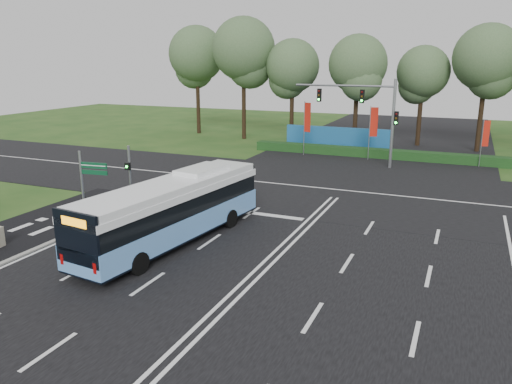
# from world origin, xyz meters

# --- Properties ---
(ground) EXTENTS (120.00, 120.00, 0.00)m
(ground) POSITION_xyz_m (0.00, 0.00, 0.00)
(ground) COLOR #224918
(ground) RESTS_ON ground
(road_main) EXTENTS (20.00, 120.00, 0.04)m
(road_main) POSITION_xyz_m (0.00, 0.00, 0.02)
(road_main) COLOR black
(road_main) RESTS_ON ground
(road_cross) EXTENTS (120.00, 14.00, 0.05)m
(road_cross) POSITION_xyz_m (0.00, 12.00, 0.03)
(road_cross) COLOR black
(road_cross) RESTS_ON ground
(bike_path) EXTENTS (5.00, 18.00, 0.06)m
(bike_path) POSITION_xyz_m (-12.50, -3.00, 0.03)
(bike_path) COLOR black
(bike_path) RESTS_ON ground
(kerb_strip) EXTENTS (0.25, 18.00, 0.12)m
(kerb_strip) POSITION_xyz_m (-10.10, -3.00, 0.06)
(kerb_strip) COLOR gray
(kerb_strip) RESTS_ON ground
(city_bus) EXTENTS (3.71, 11.46, 3.23)m
(city_bus) POSITION_xyz_m (-4.80, -0.70, 1.63)
(city_bus) COLOR #5D94D8
(city_bus) RESTS_ON ground
(pedestrian_signal) EXTENTS (0.32, 0.43, 3.68)m
(pedestrian_signal) POSITION_xyz_m (-10.20, 3.27, 2.01)
(pedestrian_signal) COLOR gray
(pedestrian_signal) RESTS_ON ground
(street_sign) EXTENTS (1.55, 0.27, 4.00)m
(street_sign) POSITION_xyz_m (-9.95, -0.44, 2.52)
(street_sign) COLOR gray
(street_sign) RESTS_ON ground
(banner_flag_left) EXTENTS (0.68, 0.30, 4.85)m
(banner_flag_left) POSITION_xyz_m (-5.84, 23.10, 3.15)
(banner_flag_left) COLOR gray
(banner_flag_left) RESTS_ON ground
(banner_flag_mid) EXTENTS (0.67, 0.21, 4.62)m
(banner_flag_mid) POSITION_xyz_m (-0.02, 23.29, 3.01)
(banner_flag_mid) COLOR gray
(banner_flag_mid) RESTS_ON ground
(banner_flag_right) EXTENTS (0.53, 0.26, 3.85)m
(banner_flag_right) POSITION_xyz_m (8.77, 23.78, 2.54)
(banner_flag_right) COLOR gray
(banner_flag_right) RESTS_ON ground
(traffic_light_gantry) EXTENTS (8.41, 0.28, 7.00)m
(traffic_light_gantry) POSITION_xyz_m (0.21, 20.50, 4.66)
(traffic_light_gantry) COLOR gray
(traffic_light_gantry) RESTS_ON ground
(hedge) EXTENTS (22.00, 1.20, 0.80)m
(hedge) POSITION_xyz_m (0.00, 24.50, 0.40)
(hedge) COLOR #143613
(hedge) RESTS_ON ground
(blue_hoarding) EXTENTS (10.00, 0.30, 2.20)m
(blue_hoarding) POSITION_xyz_m (-4.00, 27.00, 1.10)
(blue_hoarding) COLOR #1B5B94
(blue_hoarding) RESTS_ON ground
(eucalyptus_row) EXTENTS (48.55, 9.08, 12.83)m
(eucalyptus_row) POSITION_xyz_m (-1.11, 30.72, 8.59)
(eucalyptus_row) COLOR black
(eucalyptus_row) RESTS_ON ground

